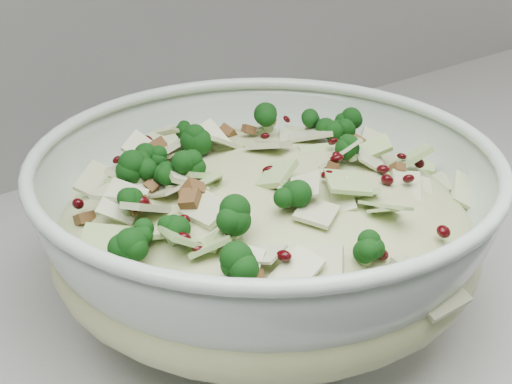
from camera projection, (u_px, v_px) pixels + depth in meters
mixing_bowl at (265, 230)px, 0.61m from camera, size 0.45×0.45×0.16m
salad at (265, 204)px, 0.60m from camera, size 0.48×0.48×0.16m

